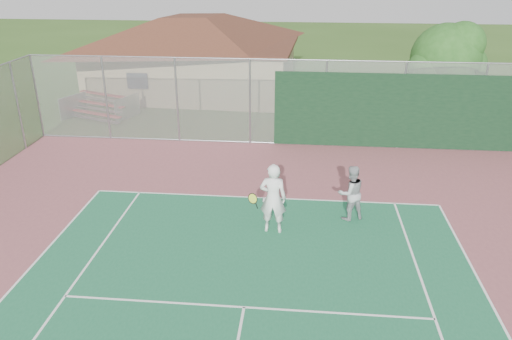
{
  "coord_description": "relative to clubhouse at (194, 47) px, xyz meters",
  "views": [
    {
      "loc": [
        1.12,
        -2.47,
        7.13
      ],
      "look_at": [
        -0.14,
        10.59,
        1.53
      ],
      "focal_mm": 35.0,
      "sensor_mm": 36.0,
      "label": 1
    }
  ],
  "objects": [
    {
      "name": "player_grey_back",
      "position": [
        7.62,
        -14.51,
        -1.73
      ],
      "size": [
        0.99,
        0.9,
        1.67
      ],
      "rotation": [
        0.0,
        0.0,
        3.55
      ],
      "color": "#9EA0A3",
      "rests_on": "ground"
    },
    {
      "name": "back_fence",
      "position": [
        7.12,
        -8.3,
        -0.89
      ],
      "size": [
        20.08,
        0.11,
        3.53
      ],
      "color": "gray",
      "rests_on": "ground"
    },
    {
      "name": "bleachers",
      "position": [
        -3.57,
        -5.34,
        -2.0
      ],
      "size": [
        3.38,
        2.61,
        1.05
      ],
      "rotation": [
        0.0,
        0.0,
        -0.38
      ],
      "color": "#AB2E27",
      "rests_on": "ground"
    },
    {
      "name": "player_white_front",
      "position": [
        5.41,
        -15.46,
        -1.54
      ],
      "size": [
        1.08,
        0.69,
        2.03
      ],
      "rotation": [
        0.0,
        0.0,
        3.1
      ],
      "color": "silver",
      "rests_on": "ground"
    },
    {
      "name": "tree",
      "position": [
        12.12,
        -6.03,
        0.59
      ],
      "size": [
        3.44,
        3.26,
        4.79
      ],
      "color": "#3A2515",
      "rests_on": "ground"
    },
    {
      "name": "clubhouse",
      "position": [
        0.0,
        0.0,
        0.0
      ],
      "size": [
        12.03,
        8.32,
        5.04
      ],
      "rotation": [
        0.0,
        0.0,
        -0.05
      ],
      "color": "tan",
      "rests_on": "ground"
    }
  ]
}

